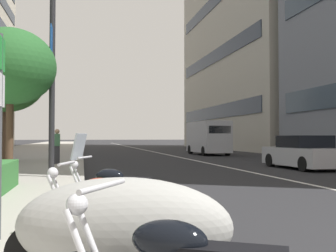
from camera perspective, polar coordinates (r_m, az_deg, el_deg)
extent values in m
cube|color=#A39E93|center=(32.95, -20.46, -3.80)|extent=(160.00, 9.44, 0.15)
cube|color=silver|center=(38.19, -2.45, -3.69)|extent=(110.00, 0.16, 0.01)
ellipsoid|color=black|center=(2.39, 0.19, -16.26)|extent=(0.43, 0.52, 0.24)
cylinder|color=silver|center=(2.48, -9.39, -8.62)|extent=(0.54, 0.32, 0.04)
sphere|color=silver|center=(2.58, -13.06, -11.01)|extent=(0.14, 0.14, 0.14)
ellipsoid|color=#9E9E99|center=(3.77, -6.49, -14.38)|extent=(1.31, 2.17, 0.92)
cylinder|color=black|center=(5.28, -16.24, -13.47)|extent=(0.28, 0.62, 0.61)
cylinder|color=silver|center=(5.28, -16.24, -13.47)|extent=(0.21, 0.33, 0.30)
cylinder|color=black|center=(4.99, 0.75, -14.24)|extent=(0.28, 0.62, 0.61)
cylinder|color=silver|center=(4.99, 0.75, -14.24)|extent=(0.21, 0.33, 0.30)
cube|color=silver|center=(5.09, -8.00, -14.16)|extent=(0.35, 0.44, 0.28)
cube|color=black|center=(4.98, -5.93, -9.58)|extent=(0.39, 0.68, 0.10)
ellipsoid|color=#991E0A|center=(5.04, -9.90, -8.78)|extent=(0.36, 0.51, 0.24)
cylinder|color=silver|center=(5.14, -15.63, -10.35)|extent=(0.13, 0.32, 0.64)
cylinder|color=silver|center=(5.27, -15.12, -10.13)|extent=(0.13, 0.32, 0.64)
cylinder|color=silver|center=(5.13, -14.49, -5.27)|extent=(0.59, 0.20, 0.04)
sphere|color=silver|center=(5.19, -16.40, -6.53)|extent=(0.14, 0.14, 0.14)
cylinder|color=silver|center=(5.20, -4.56, -15.10)|extent=(0.27, 0.68, 0.16)
cylinder|color=black|center=(6.72, -13.34, -10.94)|extent=(0.33, 0.61, 0.60)
cylinder|color=silver|center=(6.72, -13.34, -10.94)|extent=(0.23, 0.33, 0.30)
cylinder|color=black|center=(6.32, -0.29, -11.58)|extent=(0.33, 0.61, 0.60)
cylinder|color=silver|center=(6.32, -0.29, -11.58)|extent=(0.23, 0.33, 0.30)
cube|color=silver|center=(6.48, -7.03, -11.45)|extent=(0.38, 0.45, 0.28)
cube|color=black|center=(6.38, -5.44, -7.85)|extent=(0.44, 0.68, 0.10)
ellipsoid|color=black|center=(6.46, -8.47, -7.22)|extent=(0.39, 0.52, 0.24)
cylinder|color=silver|center=(6.58, -12.91, -8.45)|extent=(0.15, 0.31, 0.64)
cylinder|color=silver|center=(6.71, -12.46, -8.32)|extent=(0.15, 0.31, 0.64)
cylinder|color=silver|center=(6.58, -12.01, -4.49)|extent=(0.57, 0.25, 0.04)
sphere|color=silver|center=(6.65, -13.47, -5.48)|extent=(0.14, 0.14, 0.14)
cube|color=#B2BCC6|center=(6.61, -12.81, -2.91)|extent=(0.45, 0.27, 0.44)
cylinder|color=silver|center=(6.56, -4.28, -12.27)|extent=(0.33, 0.67, 0.16)
cube|color=#B7B7BC|center=(18.33, 19.05, -4.20)|extent=(4.21, 1.95, 0.78)
cube|color=black|center=(18.24, 19.18, -2.15)|extent=(1.97, 1.76, 0.53)
cylinder|color=black|center=(19.10, 14.66, -4.81)|extent=(0.62, 0.23, 0.62)
cylinder|color=black|center=(19.96, 18.98, -4.64)|extent=(0.62, 0.23, 0.62)
cylinder|color=black|center=(16.73, 19.15, -5.24)|extent=(0.62, 0.23, 0.62)
cube|color=#B7B7BC|center=(31.03, 5.83, -1.57)|extent=(5.21, 2.16, 2.38)
cube|color=black|center=(28.63, 7.54, -0.52)|extent=(0.08, 1.71, 0.56)
cylinder|color=black|center=(32.43, 3.27, -3.44)|extent=(0.73, 0.28, 0.72)
cylinder|color=black|center=(33.01, 6.31, -3.40)|extent=(0.73, 0.28, 0.72)
cylinder|color=black|center=(29.09, 5.29, -3.64)|extent=(0.73, 0.28, 0.72)
cylinder|color=black|center=(29.73, 8.63, -3.59)|extent=(0.73, 0.28, 0.72)
cube|color=#1E8C33|center=(5.31, -23.00, 9.62)|extent=(0.32, 0.02, 0.40)
cube|color=silver|center=(5.25, -23.05, 4.79)|extent=(0.32, 0.02, 0.40)
cylinder|color=#232326|center=(13.17, -16.46, 9.56)|extent=(0.18, 0.18, 7.56)
cube|color=#194C99|center=(12.90, -16.56, 11.42)|extent=(0.56, 0.03, 1.10)
cube|color=#194C99|center=(13.58, -16.34, 10.76)|extent=(0.56, 0.03, 1.10)
cylinder|color=#473323|center=(12.64, -22.03, -1.80)|extent=(0.22, 0.22, 2.35)
ellipsoid|color=#265B28|center=(12.81, -21.93, 8.02)|extent=(2.70, 2.70, 2.29)
cylinder|color=#473323|center=(20.47, -22.63, -1.28)|extent=(0.22, 0.22, 2.64)
ellipsoid|color=#387A33|center=(20.66, -22.55, 6.35)|extent=(3.80, 3.80, 3.23)
cube|color=#2D2D33|center=(19.13, -15.82, -4.04)|extent=(0.32, 0.24, 0.83)
cube|color=#3F724C|center=(19.12, -15.80, -1.95)|extent=(0.40, 0.26, 0.57)
sphere|color=tan|center=(19.12, -15.80, -0.76)|extent=(0.22, 0.22, 0.22)
cube|color=#232D3D|center=(46.00, 6.71, 1.96)|extent=(24.89, 0.08, 1.50)
cube|color=#232D3D|center=(46.86, 6.68, 9.96)|extent=(24.89, 0.08, 1.50)
cube|color=#232D3D|center=(48.59, 6.65, 17.52)|extent=(24.89, 0.08, 1.50)
cube|color=#232D3D|center=(54.91, -23.26, 10.25)|extent=(21.69, 0.08, 1.50)
cube|color=#232D3D|center=(55.69, -23.22, 13.62)|extent=(21.69, 0.08, 1.50)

